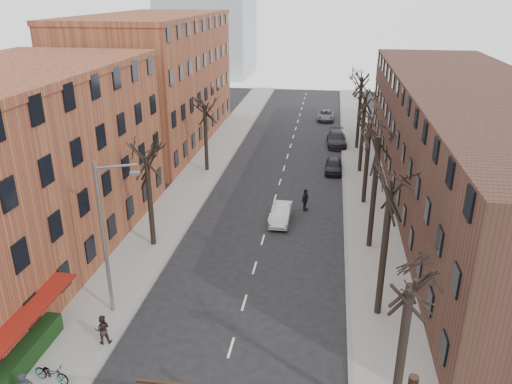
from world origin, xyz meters
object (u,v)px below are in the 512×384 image
at_px(bicycle, 51,373).
at_px(silver_sedan, 281,214).
at_px(parked_car_near, 334,165).
at_px(parked_car_mid, 337,139).

bearing_deg(bicycle, silver_sedan, -14.75).
bearing_deg(parked_car_near, bicycle, -111.15).
xyz_separation_m(silver_sedan, parked_car_near, (4.00, 12.34, 0.01)).
relative_size(silver_sedan, parked_car_near, 1.02).
bearing_deg(parked_car_mid, silver_sedan, -103.77).
height_order(parked_car_near, parked_car_mid, parked_car_mid).
bearing_deg(silver_sedan, bicycle, -113.54).
xyz_separation_m(parked_car_mid, bicycle, (-12.97, -40.75, -0.15)).
distance_m(parked_car_near, parked_car_mid, 9.45).
relative_size(parked_car_near, parked_car_mid, 0.75).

